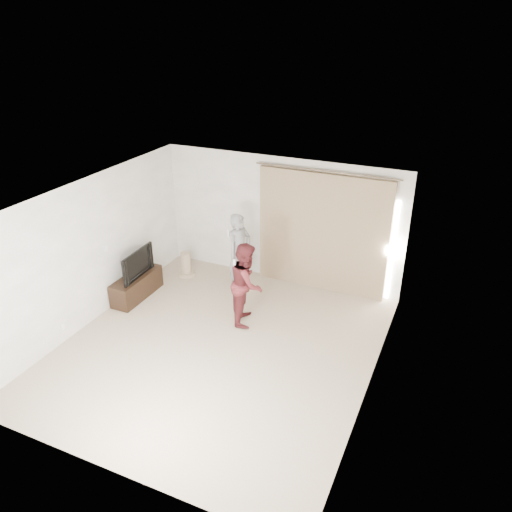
# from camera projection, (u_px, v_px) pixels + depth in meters

# --- Properties ---
(floor) EXTENTS (5.50, 5.50, 0.00)m
(floor) POSITION_uv_depth(u_px,v_px,m) (219.00, 348.00, 8.36)
(floor) COLOR tan
(floor) RESTS_ON ground
(wall_back) EXTENTS (5.00, 0.04, 2.60)m
(wall_back) POSITION_uv_depth(u_px,v_px,m) (280.00, 220.00, 10.05)
(wall_back) COLOR white
(wall_back) RESTS_ON ground
(wall_left) EXTENTS (0.04, 5.50, 2.60)m
(wall_left) POSITION_uv_depth(u_px,v_px,m) (90.00, 252.00, 8.71)
(wall_left) COLOR white
(wall_left) RESTS_ON ground
(ceiling) EXTENTS (5.00, 5.50, 0.01)m
(ceiling) POSITION_uv_depth(u_px,v_px,m) (213.00, 201.00, 7.22)
(ceiling) COLOR white
(ceiling) RESTS_ON wall_back
(curtain) EXTENTS (2.80, 0.11, 2.46)m
(curtain) POSITION_uv_depth(u_px,v_px,m) (323.00, 233.00, 9.70)
(curtain) COLOR tan
(curtain) RESTS_ON ground
(tv_console) EXTENTS (0.41, 1.20, 0.46)m
(tv_console) POSITION_uv_depth(u_px,v_px,m) (137.00, 286.00, 9.79)
(tv_console) COLOR black
(tv_console) RESTS_ON ground
(tv) EXTENTS (0.16, 0.96, 0.55)m
(tv) POSITION_uv_depth(u_px,v_px,m) (134.00, 263.00, 9.57)
(tv) COLOR black
(tv) RESTS_ON tv_console
(scratching_post) EXTENTS (0.39, 0.39, 0.52)m
(scratching_post) POSITION_uv_depth(u_px,v_px,m) (186.00, 266.00, 10.62)
(scratching_post) COLOR tan
(scratching_post) RESTS_ON ground
(person_man) EXTENTS (0.54, 0.67, 1.60)m
(person_man) POSITION_uv_depth(u_px,v_px,m) (239.00, 252.00, 9.86)
(person_man) COLOR gray
(person_man) RESTS_ON ground
(person_woman) EXTENTS (0.77, 0.88, 1.53)m
(person_woman) POSITION_uv_depth(u_px,v_px,m) (247.00, 283.00, 8.80)
(person_woman) COLOR #551C20
(person_woman) RESTS_ON ground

